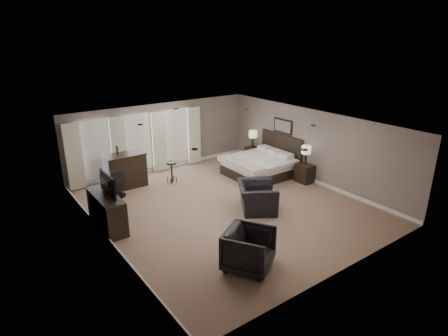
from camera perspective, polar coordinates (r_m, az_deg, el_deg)
room at (r=11.22m, az=0.37°, el=0.19°), size 7.60×8.60×2.64m
window_bay at (r=14.21m, az=-12.82°, el=3.55°), size 5.25×0.20×2.30m
bed at (r=14.00m, az=5.43°, el=1.63°), size 2.25×2.15×1.43m
nightstand_near at (r=13.76m, az=12.15°, el=-0.78°), size 0.49×0.60×0.66m
nightstand_far at (r=15.72m, az=4.36°, el=2.12°), size 0.45×0.54×0.59m
lamp_near at (r=13.54m, az=12.35°, el=1.88°), size 0.33×0.33×0.69m
lamp_far at (r=15.54m, az=4.42°, el=4.41°), size 0.34×0.34×0.71m
wall_art at (r=14.46m, az=8.93°, el=6.33°), size 0.04×0.96×0.56m
dresser at (r=10.77m, az=-17.39°, el=-6.35°), size 0.54×1.68×0.98m
tv at (r=10.54m, az=-17.70°, el=-3.63°), size 0.59×1.03×0.14m
armchair_near at (r=11.31m, az=5.04°, el=-3.74°), size 1.40×1.53×1.12m
armchair_far at (r=8.63m, az=3.83°, el=-11.99°), size 1.38×1.36×1.06m
bar_counter at (r=13.35m, az=-14.78°, el=-0.38°), size 1.38×0.72×1.21m
bar_stool_left at (r=12.63m, az=-15.88°, el=-2.94°), size 0.42×0.42×0.69m
bar_stool_right at (r=13.51m, az=-7.96°, el=-0.66°), size 0.39×0.39×0.77m
desk_chair at (r=12.67m, az=-16.00°, el=-2.18°), size 0.57×0.57×0.97m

